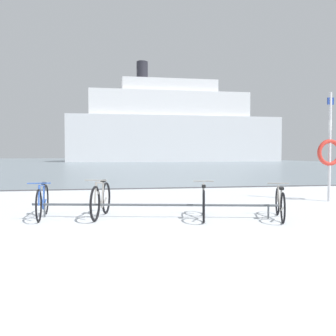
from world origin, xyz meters
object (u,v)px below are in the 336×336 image
Objects in this scene: bicycle_0 at (42,201)px; ferry_ship at (171,128)px; rescue_post at (330,150)px; bicycle_3 at (280,203)px; bicycle_1 at (101,200)px; bicycle_2 at (204,202)px.

ferry_ship is at bearing 77.00° from bicycle_0.
rescue_post is (7.76, 1.46, 1.13)m from bicycle_0.
bicycle_3 is at bearing -98.29° from ferry_ship.
bicycle_1 reaches higher than bicycle_2.
bicycle_1 is (1.24, -0.14, 0.02)m from bicycle_0.
rescue_post reaches higher than bicycle_2.
bicycle_0 is at bearing 168.62° from bicycle_3.
bicycle_3 is (1.58, -0.34, -0.02)m from bicycle_2.
bicycle_0 is 62.02m from ferry_ship.
bicycle_1 is at bearing 166.99° from bicycle_3.
rescue_post is at bearing 13.72° from bicycle_1.
ferry_ship is (6.13, 58.70, 4.75)m from rescue_post.
bicycle_3 is (4.97, -1.00, -0.03)m from bicycle_0.
ferry_ship is at bearing 78.15° from bicycle_1.
ferry_ship is at bearing 81.71° from bicycle_3.
ferry_ship reaches higher than bicycle_3.
bicycle_0 is 7.98m from rescue_post.
bicycle_2 is (2.16, -0.52, -0.03)m from bicycle_1.
bicycle_2 is at bearing -99.79° from ferry_ship.
bicycle_2 reaches higher than bicycle_3.
bicycle_0 is 0.54× the size of rescue_post.
bicycle_0 is 1.25m from bicycle_1.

